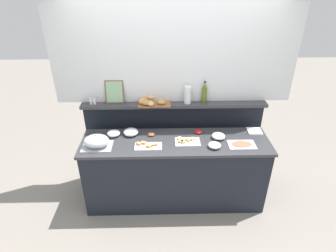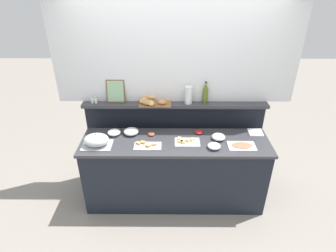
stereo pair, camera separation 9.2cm
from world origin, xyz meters
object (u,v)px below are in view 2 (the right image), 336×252
glass_bowl_large (218,137)px  cold_cuts_platter (242,146)px  sandwich_platter_front (147,145)px  bread_basket (151,101)px  napkin_stack (255,133)px  glass_bowl_extra (114,133)px  condiment_bowl_dark (199,132)px  pepper_shaker (96,100)px  serving_cloche (96,140)px  glass_bowl_medium (214,146)px  salt_shaker (92,100)px  water_carafe (189,95)px  framed_picture (116,91)px  olive_oil_bottle (205,93)px  sandwich_platter_side (186,142)px  condiment_bowl_teal (151,134)px  glass_bowl_small (131,132)px

glass_bowl_large → cold_cuts_platter: bearing=-32.0°
sandwich_platter_front → bread_basket: 0.61m
napkin_stack → glass_bowl_extra: bearing=-178.5°
condiment_bowl_dark → pepper_shaker: 1.35m
serving_cloche → glass_bowl_medium: size_ratio=2.29×
glass_bowl_extra → napkin_stack: (1.75, 0.05, -0.02)m
salt_shaker → water_carafe: size_ratio=0.39×
framed_picture → water_carafe: bearing=-2.4°
glass_bowl_extra → pepper_shaker: (-0.25, 0.26, 0.32)m
olive_oil_bottle → bread_basket: bearing=-177.2°
cold_cuts_platter → sandwich_platter_side: bearing=172.8°
sandwich_platter_front → condiment_bowl_teal: bearing=81.9°
olive_oil_bottle → sandwich_platter_side: bearing=-118.2°
condiment_bowl_dark → napkin_stack: condiment_bowl_dark is taller
serving_cloche → framed_picture: 0.68m
cold_cuts_platter → napkin_stack: cold_cuts_platter is taller
serving_cloche → salt_shaker: salt_shaker is taller
serving_cloche → bread_basket: bread_basket is taller
condiment_bowl_teal → framed_picture: bearing=145.8°
pepper_shaker → cold_cuts_platter: bearing=-16.2°
cold_cuts_platter → pepper_shaker: 1.86m
napkin_stack → bread_basket: size_ratio=0.41×
olive_oil_bottle → water_carafe: (-0.21, -0.03, -0.01)m
glass_bowl_large → condiment_bowl_dark: bearing=148.5°
sandwich_platter_side → condiment_bowl_dark: (0.17, 0.21, 0.01)m
sandwich_platter_side → napkin_stack: bearing=14.0°
serving_cloche → olive_oil_bottle: bearing=22.8°
sandwich_platter_front → cold_cuts_platter: bearing=0.0°
sandwich_platter_front → framed_picture: 0.82m
serving_cloche → condiment_bowl_dark: serving_cloche is taller
glass_bowl_medium → water_carafe: 0.73m
condiment_bowl_dark → glass_bowl_large: bearing=-31.5°
pepper_shaker → bread_basket: bearing=-0.3°
glass_bowl_medium → glass_bowl_small: 1.03m
sandwich_platter_front → cold_cuts_platter: (1.09, 0.00, -0.00)m
salt_shaker → glass_bowl_large: bearing=-12.9°
napkin_stack → framed_picture: size_ratio=0.59×
glass_bowl_medium → salt_shaker: 1.61m
serving_cloche → water_carafe: (1.07, 0.51, 0.35)m
serving_cloche → glass_bowl_extra: bearing=58.0°
glass_bowl_large → salt_shaker: salt_shaker is taller
napkin_stack → pepper_shaker: (-2.00, 0.21, 0.34)m
sandwich_platter_front → glass_bowl_medium: size_ratio=2.10×
sandwich_platter_front → framed_picture: framed_picture is taller
glass_bowl_small → salt_shaker: 0.64m
glass_bowl_medium → napkin_stack: 0.66m
framed_picture → water_carafe: (0.91, -0.04, -0.03)m
cold_cuts_platter → napkin_stack: bearing=51.6°
cold_cuts_platter → olive_oil_bottle: (-0.39, 0.54, 0.42)m
glass_bowl_large → glass_bowl_extra: 1.27m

